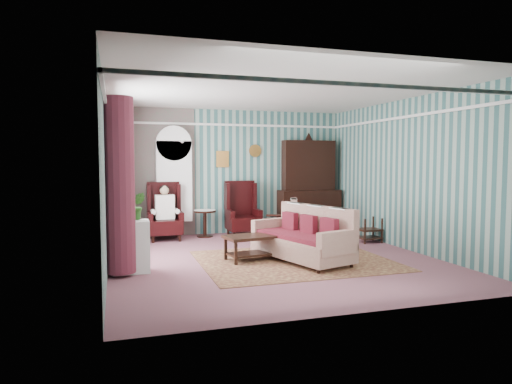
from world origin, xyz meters
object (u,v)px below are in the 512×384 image
object	(u,v)px
sofa	(301,234)
coffee_table	(253,248)
wingback_right	(243,209)
nest_table	(369,230)
plant_stand	(131,247)
seated_woman	(165,213)
bookcase	(174,187)
floral_armchair	(280,219)
round_side_table	(205,224)
wingback_left	(165,211)
dresser_hutch	(309,183)

from	to	relation	value
sofa	coffee_table	world-z (taller)	sofa
wingback_right	sofa	xyz separation A→B (m)	(0.25, -2.79, -0.16)
nest_table	sofa	size ratio (longest dim) A/B	0.28
plant_stand	sofa	distance (m)	2.80
seated_woman	bookcase	bearing A→B (deg)	57.34
wingback_right	floral_armchair	xyz separation A→B (m)	(0.55, -0.95, -0.15)
wingback_right	nest_table	xyz separation A→B (m)	(2.32, -1.55, -0.35)
round_side_table	coffee_table	world-z (taller)	round_side_table
round_side_table	plant_stand	world-z (taller)	plant_stand
wingback_right	nest_table	distance (m)	2.81
wingback_left	nest_table	world-z (taller)	wingback_left
dresser_hutch	round_side_table	xyz separation A→B (m)	(-2.60, -0.12, -0.88)
floral_armchair	coffee_table	xyz separation A→B (m)	(-1.06, -1.54, -0.26)
nest_table	floral_armchair	bearing A→B (deg)	161.27
seated_woman	floral_armchair	world-z (taller)	seated_woman
dresser_hutch	sofa	xyz separation A→B (m)	(-1.50, -3.06, -0.71)
wingback_left	round_side_table	bearing A→B (deg)	9.46
round_side_table	nest_table	xyz separation A→B (m)	(3.17, -1.70, -0.03)
bookcase	seated_woman	size ratio (longest dim) A/B	1.90
dresser_hutch	sofa	distance (m)	3.48
plant_stand	dresser_hutch	bearing A→B (deg)	35.08
round_side_table	nest_table	size ratio (longest dim) A/B	1.11
wingback_left	sofa	distance (m)	3.43
bookcase	round_side_table	bearing A→B (deg)	-20.27
seated_woman	plant_stand	distance (m)	2.87
round_side_table	wingback_right	bearing A→B (deg)	-10.01
dresser_hutch	seated_woman	distance (m)	3.56
wingback_left	seated_woman	bearing A→B (deg)	0.00
nest_table	wingback_right	bearing A→B (deg)	146.25
round_side_table	sofa	world-z (taller)	sofa
wingback_right	nest_table	size ratio (longest dim) A/B	2.31
seated_woman	nest_table	size ratio (longest dim) A/B	2.19
wingback_left	plant_stand	xyz separation A→B (m)	(-0.80, -2.75, -0.22)
wingback_left	wingback_right	xyz separation A→B (m)	(1.75, 0.00, 0.00)
bookcase	wingback_right	xyz separation A→B (m)	(1.50, -0.39, -0.50)
wingback_right	seated_woman	distance (m)	1.75
sofa	coffee_table	bearing A→B (deg)	51.29
wingback_left	nest_table	distance (m)	4.37
seated_woman	round_side_table	world-z (taller)	seated_woman
dresser_hutch	coffee_table	xyz separation A→B (m)	(-2.26, -2.76, -0.96)
bookcase	plant_stand	world-z (taller)	bookcase
plant_stand	round_side_table	bearing A→B (deg)	59.62
dresser_hutch	coffee_table	distance (m)	3.69
seated_woman	coffee_table	xyz separation A→B (m)	(1.24, -2.49, -0.37)
bookcase	coffee_table	size ratio (longest dim) A/B	2.30
plant_stand	coffee_table	size ratio (longest dim) A/B	0.82
bookcase	plant_stand	xyz separation A→B (m)	(-1.05, -3.14, -0.72)
wingback_left	nest_table	size ratio (longest dim) A/B	2.31
dresser_hutch	seated_woman	bearing A→B (deg)	-175.59
plant_stand	nest_table	bearing A→B (deg)	13.84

